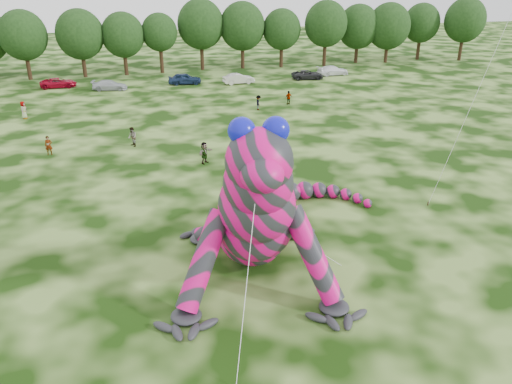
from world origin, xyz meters
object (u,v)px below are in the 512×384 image
Objects in this scene: car_4 at (185,79)px; car_5 at (239,79)px; tree_12 at (282,38)px; tree_13 at (326,33)px; spectator_3 at (289,98)px; tree_10 at (201,35)px; tree_14 at (358,34)px; car_7 at (333,71)px; spectator_1 at (132,137)px; tree_8 at (124,44)px; tree_16 at (420,31)px; spectator_0 at (49,146)px; car_6 at (308,75)px; spectator_5 at (205,153)px; tree_6 at (25,45)px; car_2 at (58,83)px; spectator_4 at (24,110)px; inflatable_gecko at (250,178)px; spectator_2 at (258,103)px; tree_9 at (160,43)px; tree_7 at (81,43)px; tree_11 at (242,35)px; tree_15 at (388,33)px; car_3 at (110,85)px; tree_17 at (464,29)px.

car_4 is 1.05× the size of car_5.
tree_12 is at bearing -46.21° from car_5.
tree_13 is 27.39m from spectator_3.
tree_14 is (26.06, 0.14, -0.55)m from tree_10.
car_7 is 39.81m from spectator_1.
tree_16 reaches higher than tree_8.
spectator_0 is (-24.61, -11.74, 0.03)m from spectator_3.
tree_13 is 12.63m from car_6.
tree_6 is at bearing 70.35° from spectator_5.
tree_16 is 59.41m from car_2.
tree_14 reaches higher than spectator_4.
tree_14 is 2.04× the size of car_2.
tree_13 is at bearing -135.57° from spectator_3.
inflatable_gecko is 30.92m from spectator_2.
tree_16 reaches higher than tree_9.
tree_11 is at bearing 3.33° from tree_7.
car_4 is 26.57m from spectator_1.
tree_9 is (18.62, 0.66, -0.41)m from tree_6.
tree_15 is 5.93× the size of spectator_2.
tree_13 reaches higher than tree_11.
spectator_4 reaches higher than spectator_2.
car_6 is at bearing 39.82° from spectator_0.
car_3 is 2.44× the size of spectator_4.
tree_6 is 9.15m from car_2.
tree_14 is at bearing 7.61° from spectator_5.
tree_8 is at bearing 80.44° from spectator_0.
tree_11 reaches higher than tree_8.
spectator_4 is at bearing -83.11° from tree_6.
inflatable_gecko is at bearing -89.51° from tree_9.
car_7 is at bearing -76.07° from car_3.
tree_6 is at bearing -179.08° from tree_7.
spectator_2 is 24.64m from spectator_4.
spectator_1 reaches higher than spectator_3.
spectator_0 is (-4.52, -24.66, 0.17)m from car_3.
tree_16 is 2.04× the size of car_2.
tree_17 reaches higher than tree_7.
tree_13 is at bearing 73.64° from inflatable_gecko.
spectator_1 is at bearing -89.93° from tree_8.
tree_17 is at bearing -6.36° from tree_14.
tree_13 reaches higher than car_5.
tree_6 reaches higher than inflatable_gecko.
spectator_1 is (2.28, -24.13, 0.22)m from car_3.
tree_16 is at bearing -156.72° from spectator_3.
tree_16 is (11.99, 0.65, -0.01)m from tree_14.
spectator_0 is (-20.60, -10.10, -0.01)m from spectator_2.
tree_15 is at bearing -61.55° from car_7.
car_3 is at bearing -139.16° from tree_10.
tree_8 is 18.05m from tree_11.
tree_7 is at bearing 46.41° from spectator_2.
tree_10 is at bearing 64.73° from spectator_0.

